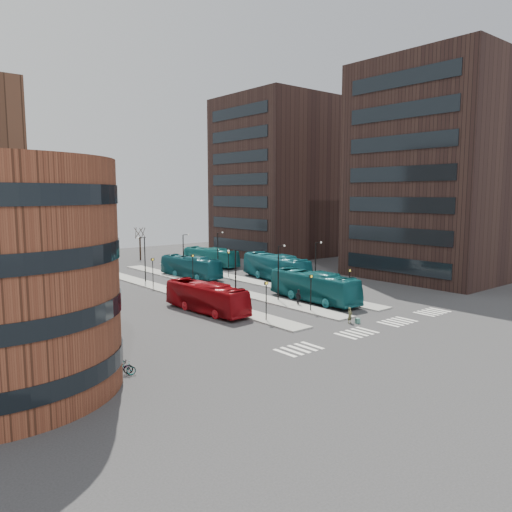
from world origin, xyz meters
TOP-DOWN VIEW (x-y plane):
  - ground at (0.00, 0.00)m, footprint 160.00×160.00m
  - island_left at (-4.00, 30.00)m, footprint 2.50×45.00m
  - island_mid at (2.00, 30.00)m, footprint 2.50×45.00m
  - island_right at (8.00, 30.00)m, footprint 2.50×45.00m
  - suitcase at (1.61, 5.99)m, footprint 0.45×0.39m
  - red_bus at (-6.61, 18.69)m, footprint 3.21×11.04m
  - teal_bus_a at (5.51, 15.28)m, footprint 3.42×12.16m
  - teal_bus_b at (3.56, 37.63)m, footprint 3.77×11.26m
  - teal_bus_c at (11.42, 28.10)m, footprint 4.97×13.29m
  - teal_bus_d at (12.13, 44.90)m, footprint 4.08×11.35m
  - traveller at (1.13, 6.52)m, footprint 0.58×0.42m
  - commuter_a at (-6.36, 16.82)m, footprint 0.93×0.83m
  - commuter_b at (2.62, 14.78)m, footprint 0.68×1.12m
  - commuter_c at (4.62, 17.15)m, footprint 1.16×1.20m
  - bicycle_near at (-21.00, 7.42)m, footprint 1.89×1.31m
  - bicycle_mid at (-21.00, 7.65)m, footprint 1.73×1.06m
  - bicycle_far at (-21.00, 8.48)m, footprint 1.93×1.30m
  - crosswalk_stripes at (1.75, 4.00)m, footprint 22.35×2.40m
  - tower_near at (31.98, 16.00)m, footprint 20.12×20.00m
  - tower_far at (31.98, 50.00)m, footprint 20.12×20.00m
  - sign_poles at (1.60, 23.00)m, footprint 12.45×22.12m
  - lamp_posts at (2.64, 28.00)m, footprint 14.04×20.24m
  - bare_trees at (2.67, 62.67)m, footprint 10.97×8.14m

SIDE VIEW (x-z plane):
  - ground at x=0.00m, z-range 0.00..0.00m
  - crosswalk_stripes at x=1.75m, z-range 0.00..0.01m
  - island_left at x=-4.00m, z-range 0.00..0.15m
  - island_mid at x=2.00m, z-range 0.00..0.15m
  - island_right at x=8.00m, z-range 0.00..0.15m
  - suitcase at x=1.61m, z-range 0.00..0.49m
  - bicycle_near at x=-21.00m, z-range 0.00..0.94m
  - bicycle_far at x=-21.00m, z-range 0.00..0.96m
  - bicycle_mid at x=-21.00m, z-range 0.00..1.01m
  - traveller at x=1.13m, z-range 0.00..1.49m
  - commuter_a at x=-6.36m, z-range 0.00..1.58m
  - commuter_c at x=4.62m, z-range 0.00..1.64m
  - commuter_b at x=2.62m, z-range 0.00..1.78m
  - red_bus at x=-6.61m, z-range 0.00..3.04m
  - teal_bus_b at x=3.56m, z-range 0.00..3.08m
  - teal_bus_d at x=12.13m, z-range 0.00..3.09m
  - teal_bus_a at x=5.51m, z-range 0.00..3.35m
  - teal_bus_c at x=11.42m, z-range 0.00..3.62m
  - sign_poles at x=1.60m, z-range 0.58..4.23m
  - bare_trees at x=2.67m, z-range -0.22..5.67m
  - lamp_posts at x=2.64m, z-range 0.52..6.64m
  - tower_near at x=31.98m, z-range 0.00..30.00m
  - tower_far at x=31.98m, z-range 0.00..30.00m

